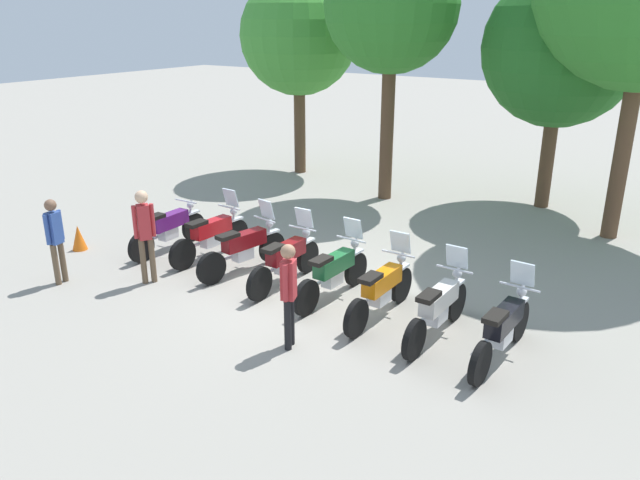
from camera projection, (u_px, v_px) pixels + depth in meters
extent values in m
plane|color=gray|center=(305.00, 294.00, 11.31)|extent=(80.00, 80.00, 0.00)
cylinder|color=black|center=(194.00, 227.00, 13.89)|extent=(0.11, 0.64, 0.64)
cylinder|color=black|center=(141.00, 248.00, 12.66)|extent=(0.11, 0.64, 0.64)
cube|color=silver|center=(192.00, 213.00, 13.78)|extent=(0.13, 0.36, 0.04)
cube|color=#59196B|center=(169.00, 221.00, 13.20)|extent=(0.28, 0.96, 0.30)
cube|color=silver|center=(168.00, 233.00, 13.25)|extent=(0.23, 0.40, 0.24)
cube|color=black|center=(154.00, 217.00, 12.81)|extent=(0.25, 0.44, 0.08)
cylinder|color=silver|center=(190.00, 215.00, 13.71)|extent=(0.05, 0.23, 0.64)
cylinder|color=silver|center=(186.00, 201.00, 13.53)|extent=(0.62, 0.05, 0.04)
sphere|color=silver|center=(190.00, 205.00, 13.67)|extent=(0.16, 0.16, 0.16)
cylinder|color=silver|center=(153.00, 239.00, 13.11)|extent=(0.08, 0.70, 0.07)
cylinder|color=black|center=(236.00, 234.00, 13.45)|extent=(0.14, 0.64, 0.64)
cylinder|color=black|center=(182.00, 255.00, 12.28)|extent=(0.14, 0.64, 0.64)
cube|color=silver|center=(236.00, 219.00, 13.33)|extent=(0.14, 0.37, 0.04)
cube|color=red|center=(211.00, 227.00, 12.78)|extent=(0.31, 0.96, 0.30)
cube|color=silver|center=(210.00, 240.00, 12.84)|extent=(0.24, 0.41, 0.24)
cube|color=black|center=(196.00, 224.00, 12.41)|extent=(0.26, 0.45, 0.08)
cylinder|color=silver|center=(233.00, 221.00, 13.27)|extent=(0.06, 0.23, 0.64)
cylinder|color=silver|center=(229.00, 207.00, 13.09)|extent=(0.62, 0.07, 0.04)
sphere|color=silver|center=(234.00, 211.00, 13.23)|extent=(0.17, 0.17, 0.16)
cylinder|color=silver|center=(195.00, 245.00, 12.72)|extent=(0.11, 0.70, 0.07)
cube|color=silver|center=(231.00, 198.00, 13.07)|extent=(0.37, 0.15, 0.39)
cylinder|color=black|center=(272.00, 247.00, 12.67)|extent=(0.21, 0.65, 0.64)
cylinder|color=black|center=(211.00, 268.00, 11.61)|extent=(0.21, 0.65, 0.64)
cube|color=silver|center=(272.00, 232.00, 12.56)|extent=(0.18, 0.38, 0.04)
cube|color=maroon|center=(244.00, 240.00, 12.06)|extent=(0.42, 0.98, 0.30)
cube|color=silver|center=(243.00, 254.00, 12.12)|extent=(0.29, 0.43, 0.24)
cube|color=black|center=(228.00, 236.00, 11.72)|extent=(0.31, 0.48, 0.08)
cylinder|color=silver|center=(268.00, 234.00, 12.50)|extent=(0.09, 0.23, 0.64)
cylinder|color=silver|center=(265.00, 219.00, 12.33)|extent=(0.62, 0.14, 0.04)
sphere|color=silver|center=(270.00, 223.00, 12.46)|extent=(0.19, 0.19, 0.16)
cylinder|color=silver|center=(226.00, 259.00, 12.03)|extent=(0.19, 0.70, 0.07)
cube|color=silver|center=(266.00, 209.00, 12.30)|extent=(0.38, 0.19, 0.39)
cylinder|color=black|center=(308.00, 257.00, 12.17)|extent=(0.10, 0.64, 0.64)
cylinder|color=black|center=(259.00, 284.00, 10.95)|extent=(0.10, 0.64, 0.64)
cube|color=silver|center=(308.00, 241.00, 12.05)|extent=(0.12, 0.36, 0.04)
cube|color=maroon|center=(286.00, 252.00, 11.48)|extent=(0.27, 0.95, 0.30)
cube|color=silver|center=(285.00, 266.00, 11.53)|extent=(0.22, 0.40, 0.24)
cube|color=black|center=(273.00, 248.00, 11.10)|extent=(0.24, 0.44, 0.08)
cylinder|color=silver|center=(305.00, 243.00, 11.99)|extent=(0.05, 0.23, 0.64)
cylinder|color=silver|center=(302.00, 228.00, 11.80)|extent=(0.62, 0.04, 0.04)
sphere|color=silver|center=(306.00, 232.00, 11.95)|extent=(0.16, 0.16, 0.16)
cylinder|color=silver|center=(268.00, 272.00, 11.40)|extent=(0.07, 0.70, 0.07)
cube|color=silver|center=(304.00, 218.00, 11.78)|extent=(0.36, 0.13, 0.39)
cylinder|color=black|center=(356.00, 269.00, 11.59)|extent=(0.13, 0.64, 0.64)
cylinder|color=black|center=(306.00, 298.00, 10.41)|extent=(0.13, 0.64, 0.64)
cube|color=silver|center=(356.00, 252.00, 11.47)|extent=(0.14, 0.37, 0.04)
cube|color=#1E6033|center=(334.00, 264.00, 10.92)|extent=(0.30, 0.96, 0.30)
cube|color=silver|center=(332.00, 278.00, 10.97)|extent=(0.24, 0.41, 0.24)
cube|color=black|center=(321.00, 261.00, 10.55)|extent=(0.26, 0.45, 0.08)
cylinder|color=silver|center=(353.00, 255.00, 11.41)|extent=(0.06, 0.23, 0.64)
cylinder|color=silver|center=(351.00, 239.00, 11.23)|extent=(0.62, 0.07, 0.04)
sphere|color=silver|center=(355.00, 243.00, 11.37)|extent=(0.17, 0.17, 0.16)
cylinder|color=silver|center=(315.00, 285.00, 10.85)|extent=(0.10, 0.70, 0.07)
cube|color=silver|center=(353.00, 228.00, 11.21)|extent=(0.37, 0.15, 0.39)
cylinder|color=black|center=(401.00, 285.00, 10.91)|extent=(0.11, 0.64, 0.64)
cylinder|color=black|center=(356.00, 318.00, 9.70)|extent=(0.11, 0.64, 0.64)
cube|color=silver|center=(402.00, 267.00, 10.79)|extent=(0.13, 0.36, 0.04)
cube|color=orange|center=(382.00, 280.00, 10.22)|extent=(0.28, 0.95, 0.30)
cube|color=silver|center=(380.00, 296.00, 10.28)|extent=(0.23, 0.40, 0.24)
cube|color=black|center=(371.00, 278.00, 9.85)|extent=(0.25, 0.44, 0.08)
cylinder|color=silver|center=(400.00, 270.00, 10.73)|extent=(0.05, 0.23, 0.64)
cylinder|color=silver|center=(398.00, 254.00, 10.54)|extent=(0.62, 0.05, 0.04)
sphere|color=silver|center=(401.00, 258.00, 10.69)|extent=(0.16, 0.16, 0.16)
cylinder|color=silver|center=(363.00, 304.00, 10.15)|extent=(0.08, 0.70, 0.07)
cube|color=silver|center=(400.00, 242.00, 10.52)|extent=(0.36, 0.14, 0.39)
cylinder|color=black|center=(456.00, 302.00, 10.26)|extent=(0.12, 0.64, 0.64)
cylinder|color=black|center=(414.00, 340.00, 9.07)|extent=(0.12, 0.64, 0.64)
cube|color=silver|center=(457.00, 283.00, 10.15)|extent=(0.13, 0.36, 0.04)
cube|color=silver|center=(439.00, 298.00, 9.58)|extent=(0.28, 0.96, 0.30)
cube|color=silver|center=(437.00, 315.00, 9.64)|extent=(0.23, 0.41, 0.24)
cube|color=black|center=(429.00, 296.00, 9.21)|extent=(0.25, 0.45, 0.08)
cylinder|color=silver|center=(455.00, 286.00, 10.09)|extent=(0.06, 0.23, 0.64)
cylinder|color=silver|center=(455.00, 269.00, 9.90)|extent=(0.62, 0.05, 0.04)
sphere|color=silver|center=(457.00, 274.00, 10.04)|extent=(0.16, 0.16, 0.16)
cylinder|color=silver|center=(419.00, 323.00, 9.51)|extent=(0.09, 0.70, 0.07)
cube|color=silver|center=(457.00, 257.00, 9.88)|extent=(0.36, 0.14, 0.39)
cylinder|color=black|center=(519.00, 321.00, 9.62)|extent=(0.13, 0.64, 0.64)
cylinder|color=black|center=(480.00, 364.00, 8.44)|extent=(0.13, 0.64, 0.64)
cube|color=silver|center=(521.00, 301.00, 9.50)|extent=(0.14, 0.37, 0.04)
cube|color=black|center=(504.00, 318.00, 8.95)|extent=(0.31, 0.96, 0.30)
cube|color=silver|center=(501.00, 336.00, 9.00)|extent=(0.24, 0.41, 0.24)
cube|color=black|center=(495.00, 317.00, 8.58)|extent=(0.26, 0.45, 0.08)
cylinder|color=silver|center=(519.00, 305.00, 9.44)|extent=(0.06, 0.23, 0.64)
cylinder|color=silver|center=(520.00, 287.00, 9.26)|extent=(0.62, 0.07, 0.04)
sphere|color=silver|center=(522.00, 291.00, 9.40)|extent=(0.17, 0.17, 0.16)
cylinder|color=silver|center=(483.00, 345.00, 8.88)|extent=(0.11, 0.70, 0.07)
cube|color=silver|center=(522.00, 274.00, 9.23)|extent=(0.37, 0.15, 0.39)
cylinder|color=brown|center=(63.00, 262.00, 11.72)|extent=(0.12, 0.12, 0.80)
cylinder|color=brown|center=(56.00, 265.00, 11.58)|extent=(0.12, 0.12, 0.80)
cube|color=#33519E|center=(54.00, 228.00, 11.41)|extent=(0.23, 0.25, 0.60)
cylinder|color=#33519E|center=(60.00, 225.00, 11.54)|extent=(0.09, 0.09, 0.57)
cylinder|color=#33519E|center=(47.00, 230.00, 11.26)|extent=(0.09, 0.09, 0.57)
sphere|color=brown|center=(50.00, 205.00, 11.25)|extent=(0.25, 0.25, 0.22)
cylinder|color=black|center=(291.00, 320.00, 9.45)|extent=(0.14, 0.14, 0.82)
cylinder|color=black|center=(288.00, 325.00, 9.30)|extent=(0.14, 0.14, 0.82)
cube|color=#B22D33|center=(289.00, 280.00, 9.13)|extent=(0.26, 0.27, 0.61)
cylinder|color=#B22D33|center=(292.00, 275.00, 9.27)|extent=(0.10, 0.10, 0.58)
cylinder|color=#B22D33|center=(285.00, 283.00, 8.98)|extent=(0.10, 0.10, 0.58)
sphere|color=#A87A5B|center=(288.00, 252.00, 8.98)|extent=(0.28, 0.28, 0.22)
cylinder|color=brown|center=(143.00, 261.00, 11.62)|extent=(0.15, 0.15, 0.89)
cylinder|color=brown|center=(152.00, 260.00, 11.68)|extent=(0.15, 0.15, 0.89)
cube|color=#B22D33|center=(144.00, 222.00, 11.38)|extent=(0.29, 0.29, 0.66)
cylinder|color=#B22D33|center=(135.00, 222.00, 11.32)|extent=(0.11, 0.11, 0.63)
cylinder|color=#B22D33|center=(153.00, 220.00, 11.44)|extent=(0.11, 0.11, 0.63)
sphere|color=#DBAD89|center=(141.00, 197.00, 11.22)|extent=(0.33, 0.33, 0.24)
cylinder|color=brown|center=(300.00, 126.00, 19.60)|extent=(0.36, 0.36, 2.99)
sphere|color=#3D8E33|center=(299.00, 35.00, 18.66)|extent=(3.59, 3.59, 3.59)
cylinder|color=brown|center=(387.00, 129.00, 16.60)|extent=(0.36, 0.36, 3.87)
sphere|color=#2D7A28|center=(392.00, 4.00, 15.52)|extent=(3.46, 3.46, 3.46)
cylinder|color=brown|center=(547.00, 157.00, 16.04)|extent=(0.36, 0.36, 2.70)
sphere|color=#236623|center=(561.00, 48.00, 15.11)|extent=(3.86, 3.86, 3.86)
cylinder|color=brown|center=(622.00, 152.00, 13.56)|extent=(0.36, 0.36, 3.96)
cone|color=orange|center=(79.00, 238.00, 13.35)|extent=(0.32, 0.32, 0.55)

